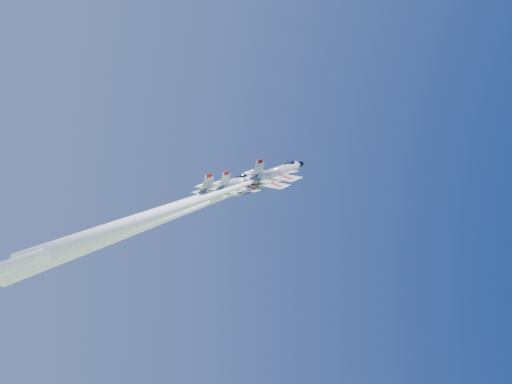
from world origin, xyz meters
name	(u,v)px	position (x,y,z in m)	size (l,w,h in m)	color
jet_lead	(194,208)	(-12.99, -2.80, 79.83)	(41.63, 30.64, 46.13)	silver
jet_left	(170,206)	(-17.27, -2.65, 79.78)	(35.07, 25.04, 34.09)	silver
jet_right	(215,195)	(-12.12, -10.46, 80.65)	(37.41, 27.00, 38.16)	silver
jet_slot	(172,208)	(-19.28, -10.70, 77.73)	(35.87, 26.16, 38.29)	silver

